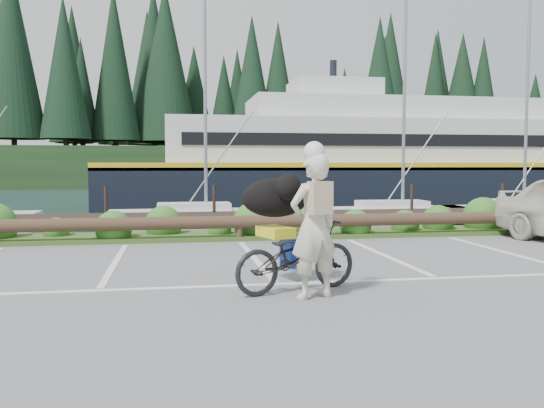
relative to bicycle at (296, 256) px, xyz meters
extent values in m
plane|color=slate|center=(-0.19, 0.92, -0.51)|extent=(72.00, 72.00, 0.00)
plane|color=#19303D|center=(-0.19, 48.92, -1.71)|extent=(160.00, 160.00, 0.00)
cube|color=#3D5B21|center=(-0.19, 6.22, -0.46)|extent=(34.00, 1.60, 0.10)
imported|color=black|center=(0.00, 0.00, 0.00)|extent=(2.05, 1.27, 1.02)
imported|color=beige|center=(0.15, -0.43, 0.47)|extent=(0.83, 0.68, 1.96)
ellipsoid|color=black|center=(-0.20, 0.59, 0.80)|extent=(0.81, 1.13, 0.59)
camera|label=1|loc=(-1.72, -7.94, 1.31)|focal=38.00mm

